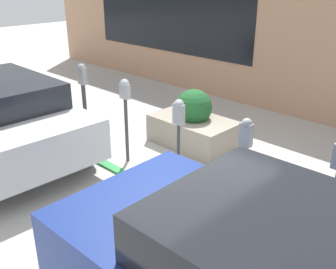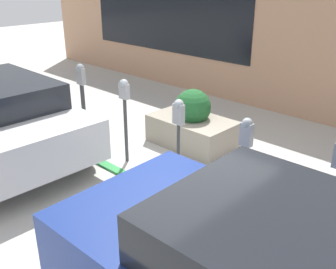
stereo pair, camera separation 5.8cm
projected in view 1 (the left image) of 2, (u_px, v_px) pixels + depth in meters
ground_plane at (164, 192)px, 5.90m from camera, size 40.00×40.00×0.00m
curb_strip at (160, 193)px, 5.84m from camera, size 19.00×0.16×0.04m
building_facade at (317, 30)px, 8.09m from camera, size 19.00×0.17×3.85m
parking_meter_second at (245, 151)px, 4.96m from camera, size 0.16×0.14×1.41m
parking_meter_middle at (179, 121)px, 5.74m from camera, size 0.17×0.15×1.37m
parking_meter_fourth at (125, 102)px, 6.46m from camera, size 0.18×0.16×1.46m
parking_meter_farthest at (83, 91)px, 7.24m from camera, size 0.18×0.15×1.53m
planter_box at (193, 125)px, 7.34m from camera, size 1.58×0.94×1.09m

